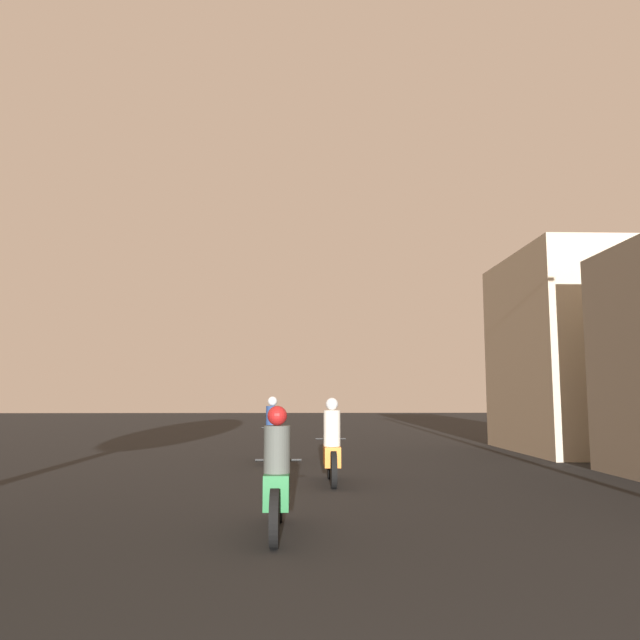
# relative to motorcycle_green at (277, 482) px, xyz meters

# --- Properties ---
(motorcycle_green) EXTENTS (0.60, 2.04, 1.53)m
(motorcycle_green) POSITION_rel_motorcycle_green_xyz_m (0.00, 0.00, 0.00)
(motorcycle_green) COLOR black
(motorcycle_green) RESTS_ON ground_plane
(motorcycle_orange) EXTENTS (0.60, 1.98, 1.62)m
(motorcycle_orange) POSITION_rel_motorcycle_green_xyz_m (0.89, 4.34, 0.02)
(motorcycle_orange) COLOR black
(motorcycle_orange) RESTS_ON ground_plane
(motorcycle_yellow) EXTENTS (0.60, 2.03, 1.64)m
(motorcycle_yellow) POSITION_rel_motorcycle_green_xyz_m (-0.40, 8.10, 0.03)
(motorcycle_yellow) COLOR black
(motorcycle_yellow) RESTS_ON ground_plane
(building_right_far) EXTENTS (4.98, 5.68, 5.90)m
(building_right_far) POSITION_rel_motorcycle_green_xyz_m (9.17, 10.73, 2.33)
(building_right_far) COLOR beige
(building_right_far) RESTS_ON ground_plane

